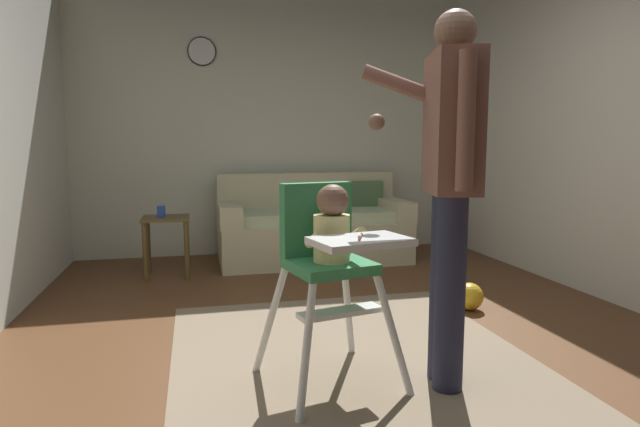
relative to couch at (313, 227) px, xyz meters
name	(u,v)px	position (x,y,z in m)	size (l,w,h in m)	color
ground	(364,364)	(-0.26, -2.44, -0.38)	(5.73, 7.46, 0.10)	brown
wall_far	(277,123)	(-0.26, 0.52, 1.05)	(4.93, 0.06, 2.75)	silver
area_rug	(374,388)	(-0.34, -2.83, -0.33)	(1.90, 2.94, 0.01)	gray
couch	(313,227)	(0.00, 0.00, 0.00)	(1.85, 0.86, 0.86)	beige
high_chair	(329,245)	(-0.53, -2.72, 0.35)	(0.71, 0.81, 0.97)	white
adult_standing	(449,179)	(0.00, -2.86, 0.66)	(0.50, 0.58, 1.74)	#25273C
toy_ball	(469,296)	(0.71, -1.85, -0.24)	(0.19, 0.19, 0.19)	gold
side_table	(166,233)	(-1.39, -0.33, 0.05)	(0.40, 0.40, 0.52)	brown
sippy_cup	(161,211)	(-1.43, -0.33, 0.24)	(0.07, 0.07, 0.10)	#284CB7
wall_clock	(202,52)	(-1.02, 0.48, 1.74)	(0.28, 0.04, 0.28)	white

